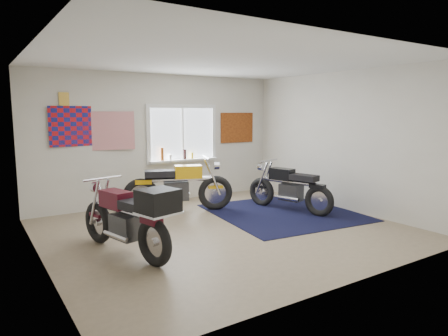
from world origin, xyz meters
TOP-DOWN VIEW (x-y plane):
  - ground at (0.00, 0.00)m, footprint 5.50×5.50m
  - room_shell at (0.00, 0.00)m, footprint 5.50×5.50m
  - navy_rug at (1.55, 0.33)m, footprint 2.78×2.87m
  - window_assembly at (0.50, 2.47)m, footprint 1.66×0.17m
  - oil_bottles at (0.25, 2.40)m, footprint 0.77×0.07m
  - flag_display at (-1.90, 2.48)m, footprint 1.60×0.10m
  - triumph_poster at (1.95, 2.48)m, footprint 0.90×0.03m
  - yellow_triumph at (-0.09, 1.50)m, footprint 2.03×0.92m
  - black_chrome_bike at (1.75, 0.40)m, footprint 0.73×1.85m
  - maroon_tourer at (-1.71, -0.32)m, footprint 0.86×1.96m

SIDE VIEW (x-z plane):
  - ground at x=0.00m, z-range 0.00..0.00m
  - navy_rug at x=1.55m, z-range 0.00..0.01m
  - black_chrome_bike at x=1.75m, z-range -0.06..0.91m
  - yellow_triumph at x=-0.09m, z-range -0.06..1.00m
  - maroon_tourer at x=-1.71m, z-range 0.02..1.02m
  - oil_bottles at x=0.25m, z-range 0.87..1.15m
  - window_assembly at x=0.50m, z-range 0.74..2.00m
  - triumph_poster at x=1.95m, z-range 1.20..1.90m
  - room_shell at x=0.00m, z-range -1.11..4.39m
  - flag_display at x=-1.90m, z-range 1.56..2.73m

